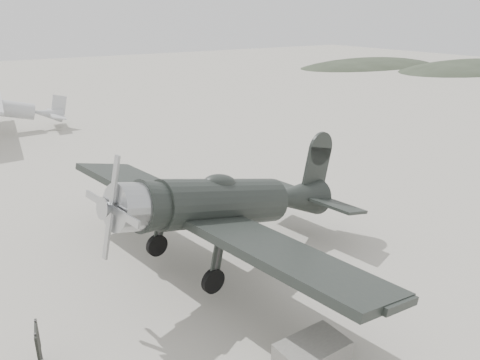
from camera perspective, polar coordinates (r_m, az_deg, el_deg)
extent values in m
plane|color=gray|center=(18.96, 2.15, -6.27)|extent=(160.00, 160.00, 0.00)
ellipsoid|color=#2E3627|center=(81.85, 26.62, 12.03)|extent=(36.00, 18.00, 6.00)
ellipsoid|color=#2E3627|center=(80.95, 15.43, 13.31)|extent=(32.00, 16.00, 5.20)
cylinder|color=black|center=(15.38, -2.25, -2.94)|extent=(5.10, 2.35, 1.56)
cone|color=black|center=(17.79, 6.83, 0.36)|extent=(3.10, 1.91, 1.45)
cylinder|color=#A6A8AA|center=(13.65, -13.30, -6.61)|extent=(1.22, 1.53, 1.38)
cone|color=#A6A8AA|center=(13.38, -15.80, -7.41)|extent=(0.49, 0.68, 0.63)
cube|color=#A6A8AA|center=(13.41, -15.50, -7.32)|extent=(0.10, 0.21, 2.90)
ellipsoid|color=black|center=(14.99, -2.94, -0.72)|extent=(1.34, 0.95, 0.51)
cube|color=black|center=(15.09, -4.50, -5.08)|extent=(4.52, 13.60, 0.25)
cube|color=black|center=(18.43, 8.67, 1.15)|extent=(1.99, 4.83, 0.11)
cube|color=black|center=(18.28, 9.16, 4.08)|extent=(1.34, 0.33, 2.01)
cylinder|color=black|center=(14.56, -2.00, -12.92)|extent=(0.78, 0.30, 0.76)
cylinder|color=black|center=(16.66, -8.83, -8.62)|extent=(0.78, 0.30, 0.76)
cylinder|color=#333333|center=(14.17, -2.03, -10.38)|extent=(0.14, 0.14, 1.56)
cylinder|color=#333333|center=(16.31, -8.96, -6.31)|extent=(0.14, 0.14, 1.56)
cylinder|color=black|center=(18.81, 9.12, -0.22)|extent=(0.26, 0.13, 0.25)
cone|color=#A1A4A6|center=(38.05, -22.33, 8.77)|extent=(2.07, 1.29, 1.09)
cube|color=#A1A4A6|center=(38.09, -21.52, 8.97)|extent=(1.36, 3.79, 0.09)
cube|color=#A1A4A6|center=(37.99, -21.49, 10.04)|extent=(0.99, 0.19, 1.42)
cylinder|color=black|center=(38.18, -21.12, 8.46)|extent=(0.20, 0.10, 0.20)
cube|color=slate|center=(12.29, 8.75, -20.61)|extent=(1.72, 1.10, 0.85)
cylinder|color=#333333|center=(12.96, -23.35, -18.86)|extent=(0.06, 0.06, 1.18)
cylinder|color=#333333|center=(13.40, -23.36, -17.45)|extent=(0.06, 0.06, 1.18)
cube|color=black|center=(13.10, -23.44, -17.67)|extent=(0.21, 0.81, 0.81)
cube|color=beige|center=(13.07, -23.61, -17.53)|extent=(0.13, 0.62, 0.16)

